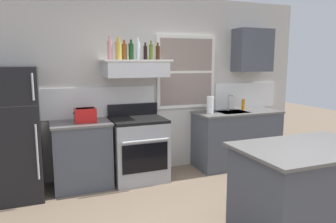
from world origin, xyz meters
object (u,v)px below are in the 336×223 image
at_px(stove_range, 139,149).
at_px(bottle_brown_stout, 158,53).
at_px(dish_soap_bottle, 243,105).
at_px(bottle_amber_wine, 124,51).
at_px(toaster, 85,115).
at_px(bottle_rose_pink, 110,50).
at_px(paper_towel_roll, 210,105).
at_px(bottle_olive_oil_square, 151,52).
at_px(bottle_champagne_gold_foil, 118,50).
at_px(kitchen_island, 306,191).
at_px(bottle_dark_green_wine, 131,51).
at_px(refrigerator, 11,134).
at_px(bottle_clear_tall, 138,50).
at_px(bottle_balsamic_dark, 145,52).

height_order(stove_range, bottle_brown_stout, bottle_brown_stout).
bearing_deg(dish_soap_bottle, bottle_amber_wine, -179.03).
distance_m(toaster, stove_range, 0.91).
height_order(bottle_rose_pink, paper_towel_roll, bottle_rose_pink).
relative_size(stove_range, bottle_olive_oil_square, 4.03).
height_order(toaster, bottle_rose_pink, bottle_rose_pink).
height_order(toaster, bottle_champagne_gold_foil, bottle_champagne_gold_foil).
distance_m(bottle_olive_oil_square, kitchen_island, 2.74).
bearing_deg(bottle_amber_wine, kitchen_island, -59.10).
distance_m(bottle_dark_green_wine, bottle_brown_stout, 0.42).
bearing_deg(bottle_dark_green_wine, bottle_champagne_gold_foil, -164.60).
xyz_separation_m(bottle_rose_pink, bottle_amber_wine, (0.21, 0.05, -0.02)).
bearing_deg(kitchen_island, refrigerator, 143.99).
bearing_deg(stove_range, bottle_amber_wine, 146.21).
bearing_deg(bottle_champagne_gold_foil, bottle_olive_oil_square, 10.41).
distance_m(refrigerator, stove_range, 1.69).
distance_m(bottle_champagne_gold_foil, paper_towel_roll, 1.66).
distance_m(toaster, dish_soap_bottle, 2.62).
distance_m(bottle_amber_wine, paper_towel_roll, 1.57).
bearing_deg(bottle_dark_green_wine, bottle_brown_stout, 7.89).
bearing_deg(kitchen_island, bottle_clear_tall, 116.04).
relative_size(bottle_champagne_gold_foil, bottle_brown_stout, 1.22).
relative_size(bottle_dark_green_wine, bottle_balsamic_dark, 1.14).
relative_size(bottle_dark_green_wine, bottle_brown_stout, 1.13).
xyz_separation_m(stove_range, bottle_amber_wine, (-0.15, 0.10, 1.39)).
bearing_deg(bottle_amber_wine, bottle_dark_green_wine, -5.44).
relative_size(refrigerator, dish_soap_bottle, 9.22).
xyz_separation_m(bottle_rose_pink, bottle_olive_oil_square, (0.62, 0.08, -0.02)).
height_order(bottle_rose_pink, dish_soap_bottle, bottle_rose_pink).
xyz_separation_m(stove_range, bottle_clear_tall, (0.06, 0.15, 1.41)).
distance_m(bottle_rose_pink, paper_towel_roll, 1.76).
relative_size(bottle_amber_wine, bottle_dark_green_wine, 0.98).
height_order(bottle_dark_green_wine, paper_towel_roll, bottle_dark_green_wine).
bearing_deg(dish_soap_bottle, bottle_brown_stout, 179.45).
distance_m(toaster, bottle_dark_green_wine, 1.09).
relative_size(stove_range, bottle_rose_pink, 3.50).
height_order(refrigerator, kitchen_island, refrigerator).
bearing_deg(refrigerator, bottle_brown_stout, 4.97).
xyz_separation_m(bottle_rose_pink, bottle_dark_green_wine, (0.31, 0.04, -0.01)).
relative_size(stove_range, bottle_brown_stout, 4.44).
relative_size(bottle_balsamic_dark, bottle_olive_oil_square, 0.90).
distance_m(refrigerator, paper_towel_roll, 2.85).
xyz_separation_m(bottle_clear_tall, kitchen_island, (1.07, -2.20, -1.42)).
bearing_deg(bottle_champagne_gold_foil, toaster, -176.48).
height_order(bottle_balsamic_dark, dish_soap_bottle, bottle_balsamic_dark).
bearing_deg(stove_range, bottle_rose_pink, 172.16).
bearing_deg(kitchen_island, bottle_champagne_gold_foil, 123.58).
distance_m(toaster, kitchen_island, 2.83).
bearing_deg(stove_range, bottle_balsamic_dark, 38.24).
bearing_deg(dish_soap_bottle, bottle_rose_pink, -177.79).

